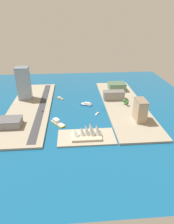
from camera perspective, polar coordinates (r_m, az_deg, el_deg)
ground_plane at (r=356.82m, az=-2.64°, el=1.51°), size 440.00×440.00×0.00m
quay_west at (r=367.84m, az=10.40°, el=2.13°), size 70.00×240.00×2.91m
quay_east at (r=363.68m, az=-15.84°, el=1.23°), size 70.00×240.00×2.91m
peninsula_point at (r=270.03m, az=-0.16°, el=-7.16°), size 76.44×39.61×2.00m
road_strip at (r=359.48m, az=-12.71°, el=1.57°), size 11.78×228.00×0.15m
sailboat_small_white at (r=330.17m, az=2.88°, el=-0.49°), size 8.43×11.05×10.65m
water_taxi_orange at (r=392.23m, az=-7.72°, el=3.91°), size 13.99×12.25×3.79m
ferry_yellow_fast at (r=304.45m, az=-8.44°, el=-2.94°), size 23.25×26.40×7.03m
catamaran_blue at (r=362.43m, az=-0.11°, el=2.27°), size 21.56×15.84×4.87m
warehouse_low_gray at (r=308.99m, az=-21.09°, el=-2.79°), size 32.67×25.52×11.50m
terminal_long_green at (r=430.04m, az=8.45°, el=7.22°), size 35.49×29.07×15.18m
apartment_midrise_tan at (r=310.10m, az=14.90°, el=0.53°), size 14.95×27.50×33.10m
carpark_squat_concrete at (r=380.83m, az=7.62°, el=4.78°), size 39.91×17.49×16.20m
tower_tall_glass at (r=390.77m, az=-17.60°, el=7.77°), size 23.81×20.26×60.36m
pickup_red at (r=340.63m, az=-12.58°, el=0.30°), size 1.86×4.67×1.59m
van_white at (r=388.67m, az=-11.50°, el=3.77°), size 2.07×5.18×1.56m
sedan_silver at (r=427.02m, az=-11.04°, el=5.91°), size 2.03×5.05×1.42m
hatchback_blue at (r=396.42m, az=-12.54°, el=4.13°), size 1.96×4.66×1.59m
traffic_light_waterfront at (r=365.21m, az=-11.55°, el=2.84°), size 0.36×0.36×6.50m
opera_landmark at (r=265.57m, az=0.02°, el=-5.67°), size 41.99×26.08×21.89m
park_tree_cluster at (r=361.23m, az=10.95°, el=2.92°), size 8.87×13.33×9.60m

